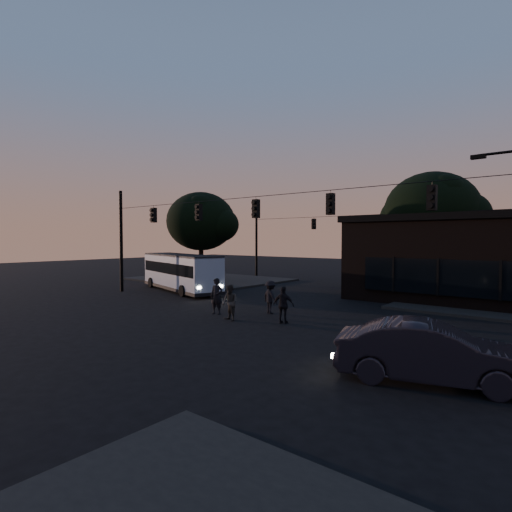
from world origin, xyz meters
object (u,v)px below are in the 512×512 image
Objects in this scene: pedestrian_b at (230,302)px; pedestrian_c at (284,305)px; bus at (180,270)px; pedestrian_a at (217,296)px; pedestrian_d at (271,297)px; building at (486,258)px; car at (431,353)px.

pedestrian_b reaches higher than pedestrian_c.
pedestrian_b is (10.40, -5.71, -0.67)m from bus.
pedestrian_a is 2.83m from pedestrian_d.
building is 8.78× the size of pedestrian_b.
pedestrian_a is 1.08× the size of pedestrian_c.
bus is 21.97m from car.
car is at bearing -5.32° from bus.
car is 10.25m from pedestrian_b.
car is 8.39m from pedestrian_c.
pedestrian_b is 1.01× the size of pedestrian_c.
pedestrian_b is (-9.91, 2.61, 0.05)m from car.
pedestrian_b is 2.75m from pedestrian_d.
car is 12.06m from pedestrian_a.
pedestrian_d is (-7.96, -12.04, -1.84)m from building.
building reaches higher than bus.
building is at bearing -128.27° from pedestrian_c.
pedestrian_d is at bearing 43.09° from car.
pedestrian_a is 1.08× the size of pedestrian_d.
pedestrian_b is 1.01× the size of pedestrian_d.
pedestrian_c is (2.38, 1.09, -0.01)m from pedestrian_b.
building is 1.53× the size of bus.
pedestrian_c is at bearing 160.59° from pedestrian_d.
building is 3.06× the size of car.
building reaches higher than pedestrian_b.
pedestrian_d reaches higher than car.
pedestrian_d is (2.06, 1.94, -0.07)m from pedestrian_a.
bus is 5.36× the size of pedestrian_a.
pedestrian_d is at bearing 96.78° from pedestrian_b.
pedestrian_d reaches higher than pedestrian_c.
pedestrian_a is (8.74, -4.93, -0.61)m from bus.
pedestrian_d is at bearing -54.01° from pedestrian_c.
pedestrian_c is 1.00× the size of pedestrian_d.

